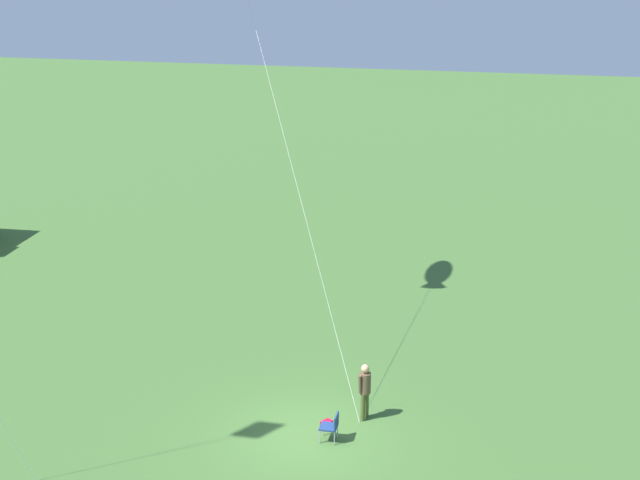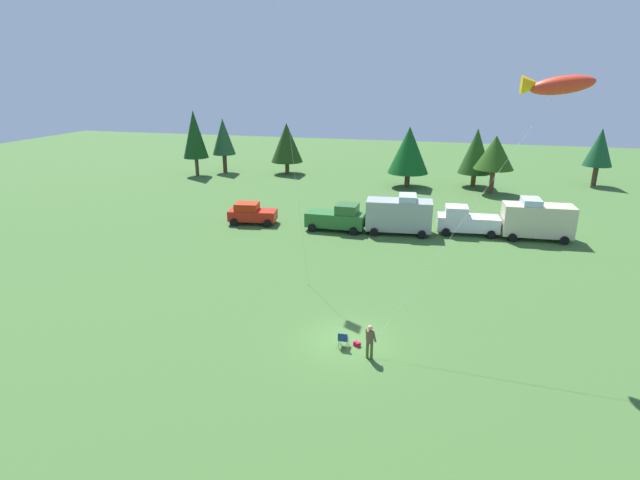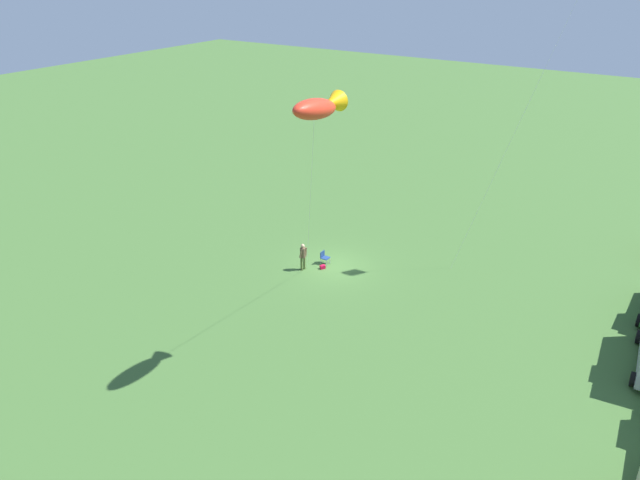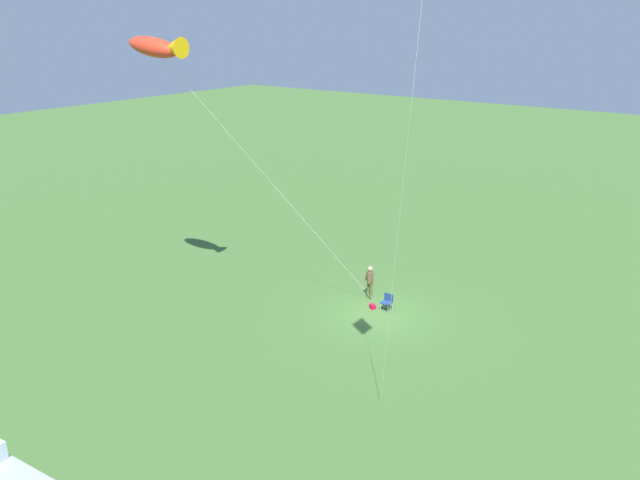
% 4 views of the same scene
% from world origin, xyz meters
% --- Properties ---
extents(ground_plane, '(160.00, 160.00, 0.00)m').
position_xyz_m(ground_plane, '(0.00, 0.00, 0.00)').
color(ground_plane, '#3E642D').
extents(person_kite_flyer, '(0.58, 0.43, 1.74)m').
position_xyz_m(person_kite_flyer, '(1.39, -1.39, 1.02)').
color(person_kite_flyer, '#485628').
rests_on(person_kite_flyer, ground).
extents(folding_chair, '(0.49, 0.49, 0.82)m').
position_xyz_m(folding_chair, '(-0.03, -0.75, 0.49)').
color(folding_chair, navy).
rests_on(folding_chair, ground).
extents(backpack_on_grass, '(0.39, 0.36, 0.22)m').
position_xyz_m(backpack_on_grass, '(0.61, -0.44, 0.11)').
color(backpack_on_grass, red).
rests_on(backpack_on_grass, ground).
extents(kite_large_fish, '(9.62, 6.59, 12.91)m').
position_xyz_m(kite_large_fish, '(8.85, 4.69, 12.30)').
color(kite_large_fish, red).
rests_on(kite_large_fish, ground).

